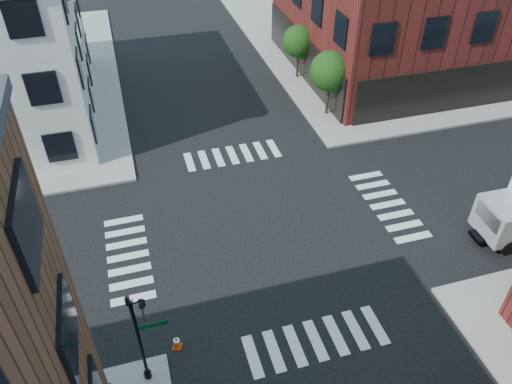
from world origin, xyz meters
name	(u,v)px	position (x,y,z in m)	size (l,w,h in m)	color
ground	(266,229)	(0.00, 0.00, 0.00)	(120.00, 120.00, 0.00)	black
sidewalk_ne	(416,36)	(21.00, 21.00, 0.07)	(30.00, 30.00, 0.15)	gray
tree_near	(331,73)	(7.56, 9.98, 3.16)	(2.69, 2.69, 4.49)	black
tree_far	(299,43)	(7.56, 15.98, 2.87)	(2.43, 2.43, 4.07)	black
signal_pole	(140,331)	(-6.72, -6.68, 2.86)	(1.29, 1.24, 4.60)	black
traffic_cone	(177,342)	(-5.52, -5.70, 0.32)	(0.46, 0.46, 0.66)	red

